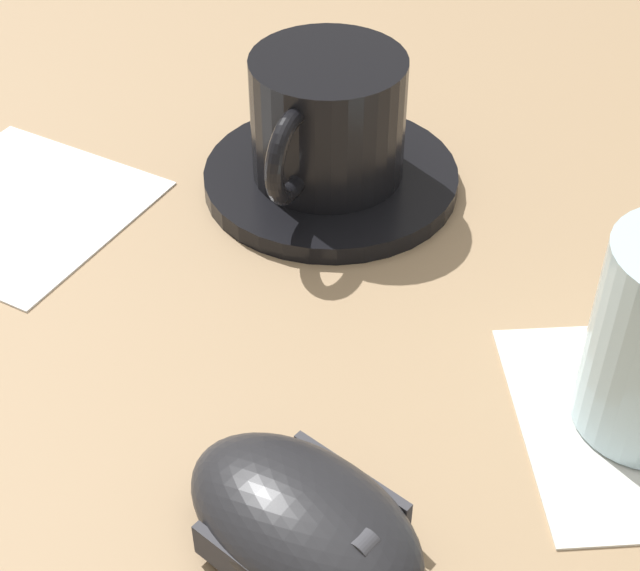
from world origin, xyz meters
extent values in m
plane|color=#9E7F5B|center=(0.00, 0.00, 0.00)|extent=(3.00, 3.00, 0.00)
cylinder|color=black|center=(0.03, 0.12, 0.01)|extent=(0.15, 0.15, 0.01)
cylinder|color=black|center=(0.03, 0.12, 0.05)|extent=(0.09, 0.09, 0.07)
torus|color=black|center=(-0.01, 0.08, 0.05)|extent=(0.05, 0.04, 0.05)
ellipsoid|color=black|center=(-0.08, -0.11, 0.02)|extent=(0.10, 0.12, 0.04)
cylinder|color=#38383D|center=(-0.07, -0.13, 0.03)|extent=(0.01, 0.01, 0.01)
cube|color=#38383D|center=(-0.06, -0.09, 0.01)|extent=(0.03, 0.05, 0.02)
cube|color=white|center=(-0.14, 0.17, 0.00)|extent=(0.18, 0.18, 0.00)
camera|label=1|loc=(-0.17, -0.32, 0.33)|focal=55.00mm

